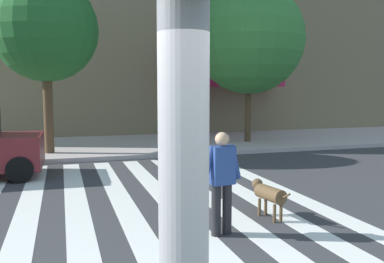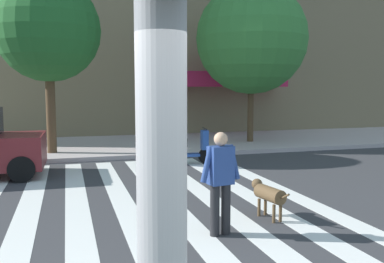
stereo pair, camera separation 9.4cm
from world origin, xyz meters
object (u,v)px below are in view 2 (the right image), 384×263
at_px(pedestrian_dog_walker, 221,177).
at_px(dog_on_leash, 268,194).
at_px(parked_scooter, 188,149).
at_px(street_tree_nearest, 48,30).
at_px(street_tree_middle, 252,39).

bearing_deg(pedestrian_dog_walker, dog_on_leash, 27.00).
xyz_separation_m(parked_scooter, street_tree_nearest, (-4.03, 2.66, 3.75)).
height_order(pedestrian_dog_walker, dog_on_leash, pedestrian_dog_walker).
distance_m(parked_scooter, pedestrian_dog_walker, 6.25).
bearing_deg(street_tree_nearest, parked_scooter, -33.42).
xyz_separation_m(parked_scooter, dog_on_leash, (-0.13, -5.54, -0.04)).
height_order(parked_scooter, pedestrian_dog_walker, pedestrian_dog_walker).
bearing_deg(street_tree_middle, street_tree_nearest, -173.73).
relative_size(street_tree_middle, dog_on_leash, 6.23).
xyz_separation_m(parked_scooter, street_tree_middle, (3.68, 3.50, 3.83)).
height_order(street_tree_nearest, dog_on_leash, street_tree_nearest).
bearing_deg(parked_scooter, street_tree_nearest, 146.58).
xyz_separation_m(street_tree_nearest, street_tree_middle, (7.71, 0.85, 0.08)).
xyz_separation_m(parked_scooter, pedestrian_dog_walker, (-1.25, -6.11, 0.45)).
bearing_deg(street_tree_middle, parked_scooter, -136.43).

